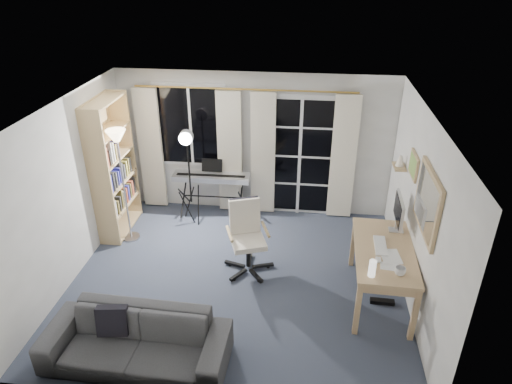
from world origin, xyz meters
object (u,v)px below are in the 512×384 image
Objects in this scene: bookshelf at (110,171)px; mug at (400,270)px; studio_light at (187,149)px; sofa at (135,335)px; desk at (384,255)px; office_chair at (246,230)px; monitor at (399,211)px; torchiere_lamp at (119,153)px; keyboard_piano at (211,178)px.

bookshelf is 17.14× the size of mug.
studio_light is 3.08m from sofa.
bookshelf is 1.48× the size of desk.
sofa is at bearing -136.58° from office_chair.
bookshelf reaches higher than monitor.
desk is at bearing -17.32° from bookshelf.
torchiere_lamp reaches higher than office_chair.
monitor is at bearing -7.82° from torchiere_lamp.
desk is at bearing -111.73° from monitor.
monitor reaches higher than keyboard_piano.
sofa reaches higher than desk.
keyboard_piano is 10.13× the size of mug.
office_chair reaches higher than desk.
mug is (-0.10, -0.95, -0.23)m from monitor.
sofa is at bearing -146.28° from monitor.
torchiere_lamp is 1.41× the size of keyboard_piano.
studio_light is at bearing 162.03° from monitor.
studio_light is at bearing 153.37° from desk.
desk is (1.80, -0.49, 0.07)m from office_chair.
mug is at bearing -47.28° from office_chair.
bookshelf is 1.08× the size of sofa.
bookshelf reaches higher than desk.
studio_light is 3.26m from monitor.
monitor is at bearing 33.67° from sofa.
office_chair is at bearing 64.89° from sofa.
office_chair is 0.71× the size of desk.
sofa is (-2.85, -0.88, -0.44)m from mug.
keyboard_piano reaches higher than sofa.
torchiere_lamp is 3.96m from monitor.
torchiere_lamp is at bearing -143.40° from keyboard_piano.
keyboard_piano is at bearing 138.46° from mug.
office_chair is (2.21, -0.75, -0.42)m from bookshelf.
mug is (1.90, -0.99, 0.23)m from office_chair.
desk is at bearing -33.45° from studio_light.
torchiere_lamp reaches higher than sofa.
office_chair is at bearing -49.88° from studio_light.
monitor is 4.40× the size of mug.
desk is 0.63m from monitor.
studio_light is (0.85, 0.56, -0.11)m from torchiere_lamp.
bookshelf is 1.60m from keyboard_piano.
mug is at bearing 18.97° from sofa.
bookshelf is 4.28m from monitor.
monitor reaches higher than mug.
office_chair is at bearing -18.83° from bookshelf.
mug is (2.67, -2.37, 0.13)m from keyboard_piano.
desk is 3.09m from sofa.
studio_light is (-0.29, -0.32, 0.64)m from keyboard_piano.
studio_light is at bearing 94.01° from sofa.
torchiere_lamp reaches higher than desk.
mug is 3.01m from sofa.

